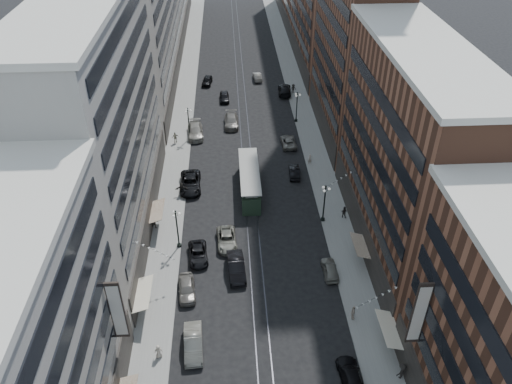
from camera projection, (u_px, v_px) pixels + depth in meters
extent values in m
plane|color=black|center=(244.00, 123.00, 87.64)|extent=(220.00, 220.00, 0.00)
cube|color=gray|center=(184.00, 100.00, 95.19)|extent=(4.00, 180.00, 0.15)
cube|color=gray|center=(299.00, 97.00, 96.25)|extent=(4.00, 180.00, 0.15)
cube|color=#2D2D33|center=(238.00, 99.00, 95.73)|extent=(0.12, 180.00, 0.02)
cube|color=#2D2D33|center=(246.00, 99.00, 95.79)|extent=(0.12, 180.00, 0.02)
cube|color=gray|center=(103.00, 128.00, 56.75)|extent=(8.00, 36.00, 28.00)
cube|color=brown|center=(406.00, 157.00, 55.48)|extent=(8.00, 30.00, 24.00)
cube|color=brown|center=(359.00, 5.00, 73.01)|extent=(8.00, 26.00, 42.00)
cylinder|color=black|center=(179.00, 245.00, 61.02)|extent=(0.56, 0.56, 0.30)
cylinder|color=black|center=(177.00, 230.00, 59.59)|extent=(0.18, 0.18, 5.20)
sphere|color=black|center=(175.00, 211.00, 57.97)|extent=(0.24, 0.24, 0.24)
sphere|color=white|center=(179.00, 214.00, 58.22)|extent=(0.36, 0.36, 0.36)
sphere|color=white|center=(174.00, 212.00, 58.51)|extent=(0.36, 0.36, 0.36)
sphere|color=white|center=(173.00, 216.00, 57.87)|extent=(0.36, 0.36, 0.36)
cylinder|color=black|center=(190.00, 137.00, 82.96)|extent=(0.56, 0.56, 0.30)
cylinder|color=black|center=(189.00, 124.00, 81.54)|extent=(0.18, 0.18, 5.20)
sphere|color=black|center=(187.00, 108.00, 79.91)|extent=(0.24, 0.24, 0.24)
sphere|color=white|center=(190.00, 111.00, 80.16)|extent=(0.36, 0.36, 0.36)
sphere|color=white|center=(186.00, 110.00, 80.45)|extent=(0.36, 0.36, 0.36)
sphere|color=white|center=(186.00, 112.00, 79.81)|extent=(0.36, 0.36, 0.36)
cylinder|color=black|center=(323.00, 219.00, 65.15)|extent=(0.56, 0.56, 0.30)
cylinder|color=black|center=(324.00, 204.00, 63.73)|extent=(0.18, 0.18, 5.20)
sphere|color=black|center=(326.00, 186.00, 62.10)|extent=(0.24, 0.24, 0.24)
sphere|color=white|center=(329.00, 189.00, 62.36)|extent=(0.36, 0.36, 0.36)
sphere|color=white|center=(323.00, 187.00, 62.64)|extent=(0.36, 0.36, 0.36)
sphere|color=white|center=(324.00, 191.00, 62.01)|extent=(0.36, 0.36, 0.36)
cylinder|color=black|center=(296.00, 120.00, 87.91)|extent=(0.56, 0.56, 0.30)
cylinder|color=black|center=(297.00, 108.00, 86.48)|extent=(0.18, 0.18, 5.20)
sphere|color=black|center=(297.00, 93.00, 84.86)|extent=(0.24, 0.24, 0.24)
sphere|color=white|center=(300.00, 95.00, 85.11)|extent=(0.36, 0.36, 0.36)
sphere|color=white|center=(296.00, 94.00, 85.40)|extent=(0.36, 0.36, 0.36)
sphere|color=white|center=(296.00, 96.00, 84.76)|extent=(0.36, 0.36, 0.36)
cube|color=#233726|center=(250.00, 183.00, 70.30)|extent=(2.49, 11.97, 2.59)
cube|color=gray|center=(249.00, 173.00, 69.38)|extent=(1.60, 10.97, 0.60)
cube|color=gray|center=(249.00, 171.00, 69.14)|extent=(2.69, 12.17, 0.15)
cylinder|color=black|center=(251.00, 207.00, 67.21)|extent=(2.29, 0.70, 0.70)
cylinder|color=black|center=(248.00, 171.00, 74.50)|extent=(2.29, 0.70, 0.70)
imported|color=slate|center=(193.00, 343.00, 48.57)|extent=(2.06, 5.11, 1.65)
imported|color=black|center=(198.00, 254.00, 59.20)|extent=(2.65, 4.95, 1.32)
imported|color=black|center=(351.00, 376.00, 45.77)|extent=(2.21, 4.89, 1.39)
imported|color=slate|center=(330.00, 269.00, 57.09)|extent=(1.64, 4.04, 1.37)
imported|color=black|center=(236.00, 267.00, 57.08)|extent=(2.23, 5.43, 1.75)
imported|color=#AFA491|center=(159.00, 351.00, 47.66)|extent=(0.82, 0.50, 1.60)
imported|color=black|center=(154.00, 223.00, 63.30)|extent=(1.04, 0.81, 1.90)
imported|color=black|center=(402.00, 371.00, 45.77)|extent=(1.25, 1.02, 1.81)
imported|color=beige|center=(353.00, 313.00, 51.43)|extent=(0.66, 1.10, 1.76)
imported|color=black|center=(190.00, 183.00, 71.01)|extent=(3.10, 6.36, 1.74)
imported|color=gray|center=(195.00, 131.00, 83.48)|extent=(2.92, 6.31, 1.79)
imported|color=black|center=(207.00, 81.00, 101.06)|extent=(2.35, 4.63, 1.51)
imported|color=black|center=(294.00, 172.00, 73.74)|extent=(1.70, 4.25, 1.37)
imported|color=gray|center=(288.00, 142.00, 81.02)|extent=(2.41, 4.95, 1.36)
imported|color=black|center=(284.00, 90.00, 97.24)|extent=(2.82, 6.10, 1.73)
imported|color=black|center=(224.00, 97.00, 94.78)|extent=(1.86, 4.41, 1.49)
imported|color=slate|center=(257.00, 77.00, 102.88)|extent=(1.83, 4.41, 1.42)
imported|color=black|center=(182.00, 189.00, 69.37)|extent=(1.78, 0.53, 1.92)
imported|color=#A19D86|center=(175.00, 137.00, 81.26)|extent=(1.21, 0.82, 1.89)
imported|color=black|center=(344.00, 212.00, 65.30)|extent=(0.94, 0.77, 1.70)
imported|color=#B5A796|center=(310.00, 159.00, 75.98)|extent=(0.65, 0.46, 1.68)
imported|color=black|center=(293.00, 89.00, 97.18)|extent=(1.18, 0.53, 1.79)
imported|color=#615D56|center=(231.00, 121.00, 86.54)|extent=(2.42, 5.85, 1.69)
imported|color=#66615A|center=(187.00, 288.00, 54.55)|extent=(2.25, 4.64, 1.53)
imported|color=#65655A|center=(227.00, 240.00, 61.24)|extent=(2.65, 5.22, 1.41)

